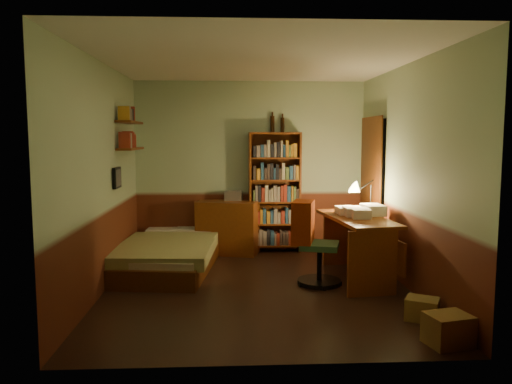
{
  "coord_description": "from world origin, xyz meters",
  "views": [
    {
      "loc": [
        -0.3,
        -5.67,
        1.75
      ],
      "look_at": [
        0.0,
        0.25,
        1.1
      ],
      "focal_mm": 35.0,
      "sensor_mm": 36.0,
      "label": 1
    }
  ],
  "objects_px": {
    "desk_lamp": "(371,190)",
    "office_chair": "(320,245)",
    "bookshelf": "(275,193)",
    "cardboard_box_b": "(422,309)",
    "cardboard_box_a": "(448,330)",
    "desk": "(356,248)",
    "bed": "(168,244)",
    "mini_stereo": "(233,196)",
    "dresser": "(228,227)"
  },
  "relations": [
    {
      "from": "bed",
      "to": "dresser",
      "type": "bearing_deg",
      "value": 51.82
    },
    {
      "from": "bed",
      "to": "cardboard_box_b",
      "type": "bearing_deg",
      "value": -30.71
    },
    {
      "from": "office_chair",
      "to": "cardboard_box_b",
      "type": "xyz_separation_m",
      "value": [
        0.78,
        -1.21,
        -0.38
      ]
    },
    {
      "from": "desk_lamp",
      "to": "cardboard_box_a",
      "type": "relative_size",
      "value": 1.59
    },
    {
      "from": "bed",
      "to": "office_chair",
      "type": "xyz_separation_m",
      "value": [
        1.9,
        -0.87,
        0.16
      ]
    },
    {
      "from": "dresser",
      "to": "desk",
      "type": "relative_size",
      "value": 0.62
    },
    {
      "from": "mini_stereo",
      "to": "bookshelf",
      "type": "bearing_deg",
      "value": 3.96
    },
    {
      "from": "desk",
      "to": "cardboard_box_a",
      "type": "height_order",
      "value": "desk"
    },
    {
      "from": "mini_stereo",
      "to": "bookshelf",
      "type": "relative_size",
      "value": 0.14
    },
    {
      "from": "bookshelf",
      "to": "office_chair",
      "type": "height_order",
      "value": "bookshelf"
    },
    {
      "from": "desk",
      "to": "mini_stereo",
      "type": "bearing_deg",
      "value": 126.55
    },
    {
      "from": "bookshelf",
      "to": "cardboard_box_a",
      "type": "xyz_separation_m",
      "value": [
        1.16,
        -3.55,
        -0.78
      ]
    },
    {
      "from": "bed",
      "to": "dresser",
      "type": "xyz_separation_m",
      "value": [
        0.8,
        0.79,
        0.08
      ]
    },
    {
      "from": "desk_lamp",
      "to": "office_chair",
      "type": "bearing_deg",
      "value": -157.48
    },
    {
      "from": "dresser",
      "to": "cardboard_box_b",
      "type": "xyz_separation_m",
      "value": [
        1.89,
        -2.88,
        -0.29
      ]
    },
    {
      "from": "office_chair",
      "to": "desk",
      "type": "bearing_deg",
      "value": 39.56
    },
    {
      "from": "office_chair",
      "to": "cardboard_box_b",
      "type": "distance_m",
      "value": 1.49
    },
    {
      "from": "dresser",
      "to": "cardboard_box_b",
      "type": "relative_size",
      "value": 2.99
    },
    {
      "from": "bookshelf",
      "to": "desk_lamp",
      "type": "bearing_deg",
      "value": -42.66
    },
    {
      "from": "bed",
      "to": "mini_stereo",
      "type": "xyz_separation_m",
      "value": [
        0.89,
        0.92,
        0.55
      ]
    },
    {
      "from": "mini_stereo",
      "to": "dresser",
      "type": "bearing_deg",
      "value": -118.01
    },
    {
      "from": "bed",
      "to": "cardboard_box_a",
      "type": "height_order",
      "value": "bed"
    },
    {
      "from": "dresser",
      "to": "cardboard_box_b",
      "type": "height_order",
      "value": "dresser"
    },
    {
      "from": "bookshelf",
      "to": "desk_lamp",
      "type": "relative_size",
      "value": 3.25
    },
    {
      "from": "desk",
      "to": "desk_lamp",
      "type": "relative_size",
      "value": 2.58
    },
    {
      "from": "cardboard_box_a",
      "to": "cardboard_box_b",
      "type": "bearing_deg",
      "value": 89.5
    },
    {
      "from": "bookshelf",
      "to": "desk_lamp",
      "type": "xyz_separation_m",
      "value": [
        1.18,
        -1.05,
        0.14
      ]
    },
    {
      "from": "mini_stereo",
      "to": "desk",
      "type": "distance_m",
      "value": 2.23
    },
    {
      "from": "dresser",
      "to": "office_chair",
      "type": "xyz_separation_m",
      "value": [
        1.1,
        -1.66,
        0.08
      ]
    },
    {
      "from": "desk_lamp",
      "to": "office_chair",
      "type": "distance_m",
      "value": 1.21
    },
    {
      "from": "bookshelf",
      "to": "office_chair",
      "type": "xyz_separation_m",
      "value": [
        0.38,
        -1.75,
        -0.43
      ]
    },
    {
      "from": "dresser",
      "to": "mini_stereo",
      "type": "distance_m",
      "value": 0.49
    },
    {
      "from": "bed",
      "to": "cardboard_box_a",
      "type": "distance_m",
      "value": 3.79
    },
    {
      "from": "cardboard_box_a",
      "to": "desk_lamp",
      "type": "bearing_deg",
      "value": 89.5
    },
    {
      "from": "mini_stereo",
      "to": "cardboard_box_b",
      "type": "bearing_deg",
      "value": -51.5
    },
    {
      "from": "bed",
      "to": "cardboard_box_b",
      "type": "relative_size",
      "value": 7.16
    },
    {
      "from": "cardboard_box_a",
      "to": "cardboard_box_b",
      "type": "xyz_separation_m",
      "value": [
        0.01,
        0.59,
        -0.03
      ]
    },
    {
      "from": "dresser",
      "to": "bookshelf",
      "type": "height_order",
      "value": "bookshelf"
    },
    {
      "from": "mini_stereo",
      "to": "desk_lamp",
      "type": "bearing_deg",
      "value": -23.46
    },
    {
      "from": "bed",
      "to": "desk",
      "type": "height_order",
      "value": "desk"
    },
    {
      "from": "dresser",
      "to": "desk_lamp",
      "type": "bearing_deg",
      "value": -11.65
    },
    {
      "from": "desk_lamp",
      "to": "cardboard_box_b",
      "type": "xyz_separation_m",
      "value": [
        -0.02,
        -1.91,
        -0.95
      ]
    },
    {
      "from": "dresser",
      "to": "mini_stereo",
      "type": "relative_size",
      "value": 3.44
    },
    {
      "from": "desk_lamp",
      "to": "bed",
      "type": "bearing_deg",
      "value": 157.9
    },
    {
      "from": "dresser",
      "to": "mini_stereo",
      "type": "xyz_separation_m",
      "value": [
        0.09,
        0.12,
        0.47
      ]
    },
    {
      "from": "dresser",
      "to": "cardboard_box_a",
      "type": "height_order",
      "value": "dresser"
    },
    {
      "from": "bed",
      "to": "bookshelf",
      "type": "xyz_separation_m",
      "value": [
        1.52,
        0.88,
        0.59
      ]
    },
    {
      "from": "bed",
      "to": "office_chair",
      "type": "bearing_deg",
      "value": -17.47
    },
    {
      "from": "bed",
      "to": "desk_lamp",
      "type": "height_order",
      "value": "desk_lamp"
    },
    {
      "from": "cardboard_box_a",
      "to": "desk",
      "type": "bearing_deg",
      "value": 97.82
    }
  ]
}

